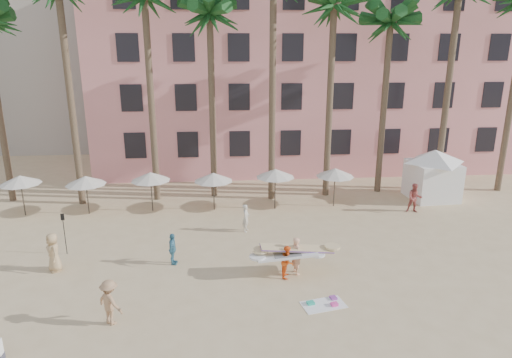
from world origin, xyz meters
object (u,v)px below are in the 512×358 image
at_px(cabana, 433,170).
at_px(carrier_white, 287,260).
at_px(carrier_yellow, 297,253).
at_px(pink_hotel, 302,72).

bearing_deg(cabana, carrier_white, -138.49).
bearing_deg(carrier_white, carrier_yellow, 31.15).
distance_m(cabana, carrier_yellow, 15.13).
xyz_separation_m(pink_hotel, cabana, (7.20, -12.36, -5.93)).
height_order(pink_hotel, carrier_yellow, pink_hotel).
relative_size(pink_hotel, carrier_yellow, 10.20).
xyz_separation_m(cabana, carrier_white, (-11.72, -10.37, -1.22)).
bearing_deg(pink_hotel, cabana, -59.78).
bearing_deg(carrier_white, cabana, 41.51).
xyz_separation_m(carrier_yellow, carrier_white, (-0.48, -0.29, -0.19)).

